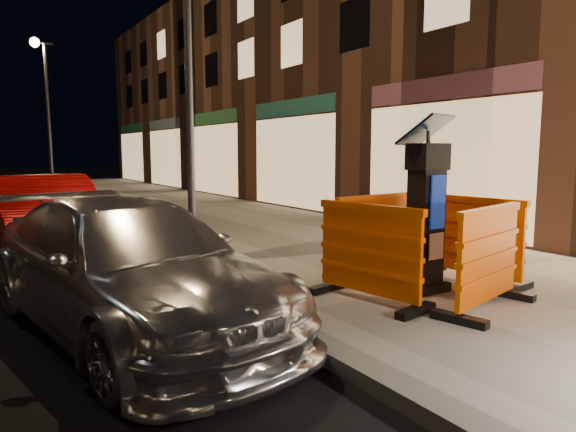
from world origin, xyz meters
TOP-DOWN VIEW (x-y plane):
  - ground_plane at (0.00, 0.00)m, footprint 120.00×120.00m
  - sidewalk at (3.00, 0.00)m, footprint 6.00×60.00m
  - kerb at (0.00, 0.00)m, footprint 0.30×60.00m
  - parking_kiosk at (2.17, -0.14)m, footprint 0.76×0.76m
  - barrier_front at (2.17, -1.09)m, footprint 1.62×0.96m
  - barrier_back at (2.17, 0.81)m, footprint 1.57×0.77m
  - barrier_kerbside at (1.22, -0.14)m, footprint 0.89×1.61m
  - barrier_bldgside at (3.12, -0.14)m, footprint 0.79×1.58m
  - car_silver at (-1.33, 0.88)m, footprint 2.73×5.14m
  - car_red at (-1.62, 5.43)m, footprint 1.75×4.65m
  - street_lamp_mid at (0.25, 3.00)m, footprint 0.12×0.12m
  - street_lamp_far at (0.25, 18.00)m, footprint 0.12×0.12m

SIDE VIEW (x-z plane):
  - ground_plane at x=0.00m, z-range 0.00..0.00m
  - car_silver at x=-1.33m, z-range -0.71..0.71m
  - car_red at x=-1.62m, z-range -0.76..0.76m
  - sidewalk at x=3.00m, z-range 0.00..0.15m
  - kerb at x=0.00m, z-range 0.00..0.15m
  - barrier_front at x=2.17m, z-range 0.15..1.34m
  - barrier_back at x=2.17m, z-range 0.15..1.34m
  - barrier_kerbside at x=1.22m, z-range 0.15..1.34m
  - barrier_bldgside at x=3.12m, z-range 0.15..1.34m
  - parking_kiosk at x=2.17m, z-range 0.15..2.28m
  - street_lamp_mid at x=0.25m, z-range 0.15..6.15m
  - street_lamp_far at x=0.25m, z-range 0.15..6.15m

